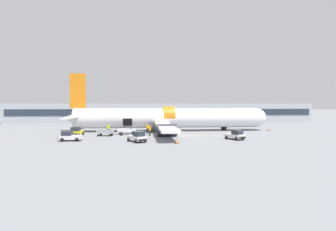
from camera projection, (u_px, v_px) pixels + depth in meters
name	position (u px, v px, depth m)	size (l,w,h in m)	color
ground_plane	(183.00, 135.00, 44.92)	(500.00, 500.00, 0.00)	slate
apron_marking_line	(174.00, 136.00, 44.14)	(18.18, 1.56, 0.01)	yellow
terminal_strip	(164.00, 113.00, 81.35)	(91.14, 9.90, 5.66)	#9EA3AD
airplane	(166.00, 118.00, 52.35)	(40.88, 34.42, 11.28)	silver
baggage_tug_lead	(137.00, 137.00, 37.01)	(2.85, 3.55, 1.55)	white
baggage_tug_mid	(76.00, 132.00, 44.26)	(2.13, 3.16, 1.54)	yellow
baggage_tug_rear	(235.00, 135.00, 39.55)	(2.73, 3.20, 1.48)	silver
baggage_tug_spare	(70.00, 137.00, 38.15)	(3.13, 2.14, 1.44)	silver
baggage_cart_loading	(127.00, 131.00, 47.06)	(4.20, 2.25, 0.96)	silver
baggage_cart_queued	(106.00, 133.00, 44.29)	(3.67, 2.06, 1.03)	#999BA0
ground_crew_loader_a	(147.00, 128.00, 48.33)	(0.59, 0.59, 1.85)	black
ground_crew_loader_b	(150.00, 130.00, 44.63)	(0.50, 0.61, 1.76)	#1E2338
ground_crew_driver	(108.00, 128.00, 47.53)	(0.61, 0.57, 1.84)	black
suitcase_on_tarmac_upright	(121.00, 134.00, 44.51)	(0.48, 0.28, 0.62)	black
safety_cone_nose	(269.00, 129.00, 53.27)	(0.53, 0.53, 0.68)	black
safety_cone_engine_left	(177.00, 141.00, 35.53)	(0.59, 0.59, 0.72)	black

